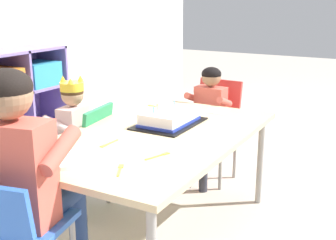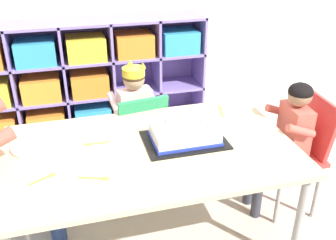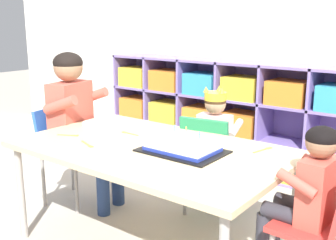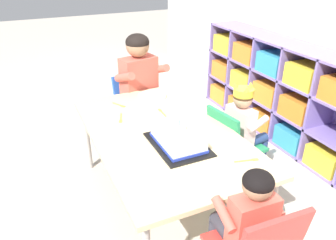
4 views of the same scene
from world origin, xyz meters
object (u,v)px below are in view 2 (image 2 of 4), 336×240
Objects in this scene: child_with_crown at (133,107)px; fork_at_table_front_edge at (95,143)px; activity_table at (150,155)px; classroom_chair_guest_side at (300,145)px; classroom_chair_blue at (139,132)px; guest_at_table_side at (286,132)px; birthday_cake_on_tray at (185,135)px; fork_near_cake_tray at (221,110)px; paper_plate_stack at (34,146)px; fork_by_napkin at (96,178)px; fork_near_child_seat at (44,178)px.

child_with_crown is 6.45× the size of fork_at_table_front_edge.
classroom_chair_guest_side reaches higher than activity_table.
classroom_chair_blue is at bearing 54.67° from fork_at_table_front_edge.
guest_at_table_side is 1.97× the size of birthday_cake_on_tray.
child_with_crown is 0.58m from fork_near_cake_tray.
birthday_cake_on_tray is 1.87× the size of paper_plate_stack.
child_with_crown is 0.88m from fork_by_napkin.
classroom_chair_guest_side is at bearing -149.19° from fork_by_napkin.
paper_plate_stack is (-1.47, 0.10, 0.17)m from classroom_chair_guest_side.
activity_table is 3.46× the size of birthday_cake_on_tray.
fork_near_cake_tray is at bearing 15.35° from fork_at_table_front_edge.
guest_at_table_side is 5.82× the size of fork_near_cake_tray.
child_with_crown is at bearing -153.12° from fork_near_child_seat.
classroom_chair_blue is 5.63× the size of fork_near_child_seat.
fork_near_cake_tray is at bearing 41.63° from birthday_cake_on_tray.
birthday_cake_on_tray is 0.42m from fork_near_cake_tray.
fork_near_child_seat is 1.10m from fork_near_cake_tray.
guest_at_table_side is (0.81, 0.07, -0.03)m from activity_table.
classroom_chair_blue is at bearing 106.09° from birthday_cake_on_tray.
child_with_crown is 0.93m from fork_near_child_seat.
fork_near_child_seat is at bearing 46.71° from child_with_crown.
child_with_crown is at bearing 38.97° from paper_plate_stack.
classroom_chair_guest_side reaches higher than fork_near_cake_tray.
fork_at_table_front_edge is 1.10× the size of fork_near_child_seat.
birthday_cake_on_tray is at bearing 96.48° from child_with_crown.
fork_at_table_front_edge and fork_near_child_seat have the same top height.
fork_near_cake_tray is at bearing 136.88° from child_with_crown.
classroom_chair_blue is 0.57m from birthday_cake_on_tray.
guest_at_table_side reaches higher than activity_table.
guest_at_table_side is 3.67× the size of paper_plate_stack.
activity_table is at bearing -82.41° from guest_at_table_side.
birthday_cake_on_tray is at bearing 164.30° from fork_near_child_seat.
guest_at_table_side is at bearing 4.04° from birthday_cake_on_tray.
classroom_chair_blue is 0.87m from fork_near_child_seat.
fork_by_napkin is (-1.10, -0.25, 0.07)m from guest_at_table_side.
fork_at_table_front_edge is at bearing -89.72° from classroom_chair_guest_side.
classroom_chair_blue is 0.81× the size of guest_at_table_side.
fork_near_cake_tray is (0.46, -0.22, 0.20)m from classroom_chair_blue.
child_with_crown is 5.96× the size of fork_near_cake_tray.
classroom_chair_guest_side is 5.25× the size of fork_by_napkin.
child_with_crown reaches higher than classroom_chair_guest_side.
classroom_chair_blue is 0.17m from child_with_crown.
fork_at_table_front_edge is at bearing 156.42° from activity_table.
activity_table is 0.20m from birthday_cake_on_tray.
birthday_cake_on_tray is at bearing 7.12° from activity_table.
birthday_cake_on_tray is 3.52× the size of fork_near_child_seat.
fork_at_table_front_edge is 0.96× the size of fork_by_napkin.
child_with_crown is 0.96m from guest_at_table_side.
classroom_chair_blue reaches higher than fork_near_child_seat.
child_with_crown reaches higher than classroom_chair_blue.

